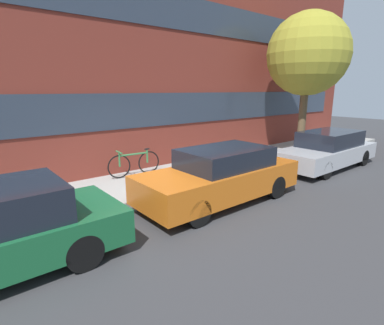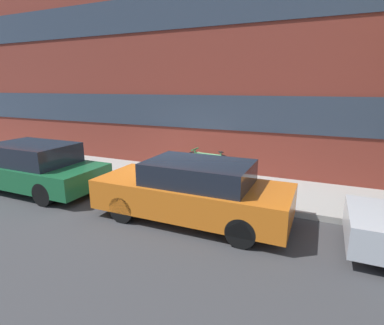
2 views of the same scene
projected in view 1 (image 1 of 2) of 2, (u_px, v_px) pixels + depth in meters
ground_plane at (159, 200)px, 7.72m from camera, size 56.00×56.00×0.00m
sidewalk_strip at (135, 185)px, 8.66m from camera, size 28.00×2.54×0.15m
rowhouse_facade at (100, 19)px, 8.82m from camera, size 28.00×1.02×9.60m
parked_car_orange at (221, 175)px, 7.49m from camera, size 4.32×1.66×1.37m
parked_car_silver at (327, 150)px, 10.81m from camera, size 4.56×1.64×1.32m
bicycle at (134, 163)px, 9.28m from camera, size 1.71×0.44×0.83m
street_tree at (308, 55)px, 11.60m from camera, size 3.15×3.15×5.53m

